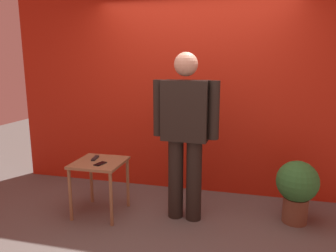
% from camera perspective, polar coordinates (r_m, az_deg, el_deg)
% --- Properties ---
extents(ground_plane, '(12.00, 12.00, 0.00)m').
position_cam_1_polar(ground_plane, '(3.23, 0.41, -20.21)').
color(ground_plane, '#59544F').
extents(back_wall_red, '(5.06, 0.12, 3.27)m').
position_cam_1_polar(back_wall_red, '(4.10, 4.99, 10.48)').
color(back_wall_red, red).
rests_on(back_wall_red, ground_plane).
extents(standing_person, '(0.72, 0.27, 1.81)m').
position_cam_1_polar(standing_person, '(3.30, 3.20, -0.54)').
color(standing_person, black).
rests_on(standing_person, ground_plane).
extents(side_table, '(0.54, 0.54, 0.62)m').
position_cam_1_polar(side_table, '(3.61, -12.46, -7.79)').
color(side_table, olive).
rests_on(side_table, ground_plane).
extents(cell_phone, '(0.11, 0.16, 0.01)m').
position_cam_1_polar(cell_phone, '(3.48, -12.33, -6.78)').
color(cell_phone, black).
rests_on(cell_phone, side_table).
extents(tv_remote, '(0.07, 0.17, 0.02)m').
position_cam_1_polar(tv_remote, '(3.67, -13.25, -5.77)').
color(tv_remote, black).
rests_on(tv_remote, side_table).
extents(potted_plant, '(0.44, 0.44, 0.69)m').
position_cam_1_polar(potted_plant, '(3.64, 22.60, -10.24)').
color(potted_plant, brown).
rests_on(potted_plant, ground_plane).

